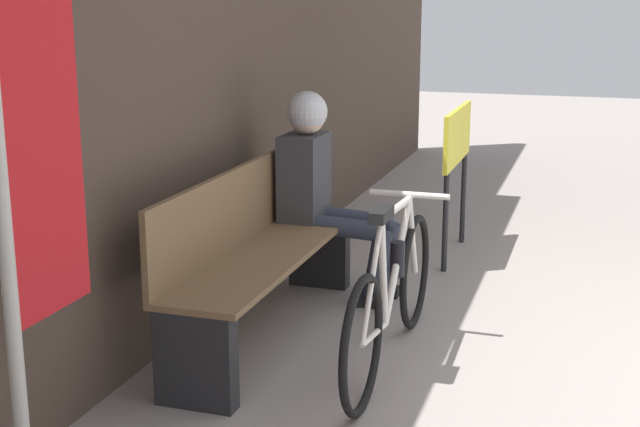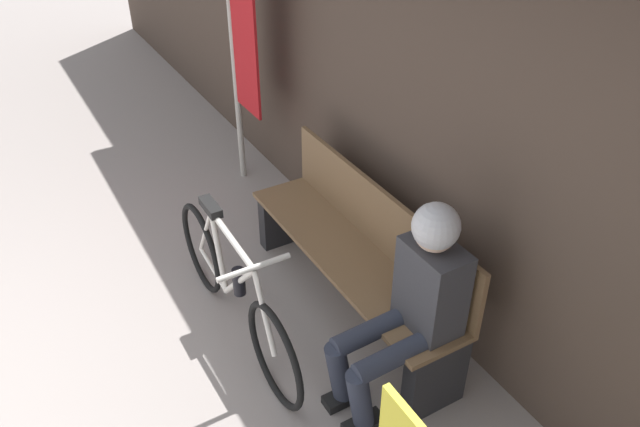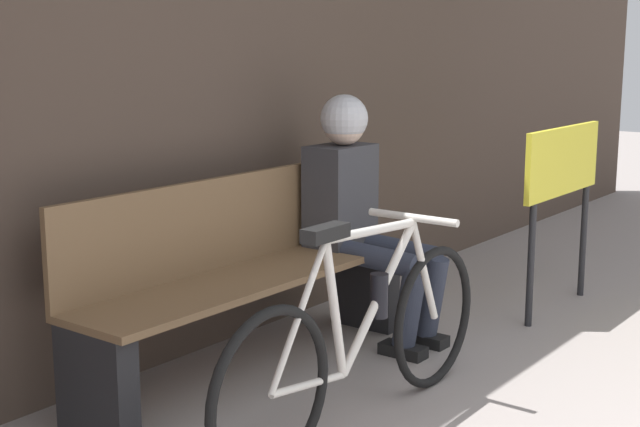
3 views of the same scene
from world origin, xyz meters
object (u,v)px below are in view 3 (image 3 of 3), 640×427
(bicycle, at_px, (363,340))
(signboard, at_px, (563,175))
(park_bench_near, at_px, (243,282))
(person_seated, at_px, (359,201))

(bicycle, relative_size, signboard, 1.66)
(signboard, bearing_deg, park_bench_near, 157.22)
(bicycle, bearing_deg, signboard, 0.54)
(park_bench_near, xyz_separation_m, bicycle, (-0.16, -0.74, -0.07))
(bicycle, xyz_separation_m, signboard, (1.88, 0.02, 0.40))
(person_seated, bearing_deg, signboard, -30.08)
(park_bench_near, height_order, bicycle, park_bench_near)
(bicycle, relative_size, person_seated, 1.39)
(signboard, bearing_deg, person_seated, 149.92)
(park_bench_near, distance_m, person_seated, 0.76)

